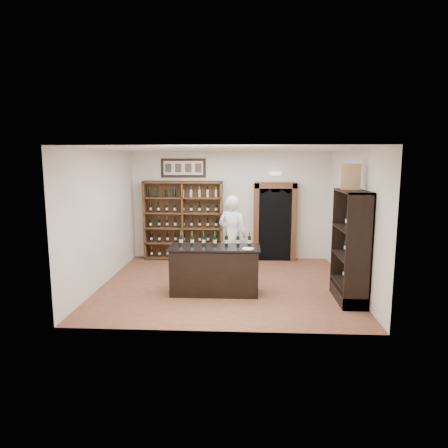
{
  "coord_description": "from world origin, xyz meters",
  "views": [
    {
      "loc": [
        0.42,
        -8.65,
        2.78
      ],
      "look_at": [
        -0.05,
        0.3,
        1.33
      ],
      "focal_mm": 32.0,
      "sensor_mm": 36.0,
      "label": 1
    }
  ],
  "objects_px": {
    "side_cabinet": "(351,264)",
    "wine_crate": "(351,177)",
    "shopkeeper": "(232,236)",
    "wine_shelf": "(183,220)",
    "counter_bottle_0": "(181,240)",
    "tasting_counter": "(215,270)"
  },
  "relations": [
    {
      "from": "tasting_counter",
      "to": "counter_bottle_0",
      "type": "relative_size",
      "value": 6.27
    },
    {
      "from": "wine_shelf",
      "to": "shopkeeper",
      "type": "distance_m",
      "value": 2.11
    },
    {
      "from": "counter_bottle_0",
      "to": "wine_crate",
      "type": "bearing_deg",
      "value": -5.0
    },
    {
      "from": "side_cabinet",
      "to": "wine_crate",
      "type": "xyz_separation_m",
      "value": [
        -0.06,
        0.11,
        1.7
      ]
    },
    {
      "from": "wine_crate",
      "to": "shopkeeper",
      "type": "bearing_deg",
      "value": 164.47
    },
    {
      "from": "wine_shelf",
      "to": "wine_crate",
      "type": "distance_m",
      "value": 5.07
    },
    {
      "from": "counter_bottle_0",
      "to": "side_cabinet",
      "type": "relative_size",
      "value": 0.14
    },
    {
      "from": "wine_crate",
      "to": "side_cabinet",
      "type": "bearing_deg",
      "value": -42.16
    },
    {
      "from": "shopkeeper",
      "to": "wine_shelf",
      "type": "bearing_deg",
      "value": -26.41
    },
    {
      "from": "tasting_counter",
      "to": "counter_bottle_0",
      "type": "height_order",
      "value": "counter_bottle_0"
    },
    {
      "from": "side_cabinet",
      "to": "counter_bottle_0",
      "type": "bearing_deg",
      "value": 173.26
    },
    {
      "from": "tasting_counter",
      "to": "shopkeeper",
      "type": "distance_m",
      "value": 1.5
    },
    {
      "from": "shopkeeper",
      "to": "wine_crate",
      "type": "height_order",
      "value": "wine_crate"
    },
    {
      "from": "wine_shelf",
      "to": "counter_bottle_0",
      "type": "relative_size",
      "value": 7.33
    },
    {
      "from": "side_cabinet",
      "to": "shopkeeper",
      "type": "distance_m",
      "value": 2.94
    },
    {
      "from": "side_cabinet",
      "to": "wine_shelf",
      "type": "bearing_deg",
      "value": 139.79
    },
    {
      "from": "tasting_counter",
      "to": "wine_crate",
      "type": "xyz_separation_m",
      "value": [
        2.66,
        -0.19,
        1.96
      ]
    },
    {
      "from": "wine_crate",
      "to": "wine_shelf",
      "type": "bearing_deg",
      "value": 158.68
    },
    {
      "from": "tasting_counter",
      "to": "wine_crate",
      "type": "height_order",
      "value": "wine_crate"
    },
    {
      "from": "shopkeeper",
      "to": "tasting_counter",
      "type": "bearing_deg",
      "value": 97.69
    },
    {
      "from": "counter_bottle_0",
      "to": "side_cabinet",
      "type": "xyz_separation_m",
      "value": [
        3.44,
        -0.41,
        -0.35
      ]
    },
    {
      "from": "wine_shelf",
      "to": "side_cabinet",
      "type": "height_order",
      "value": "same"
    }
  ]
}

